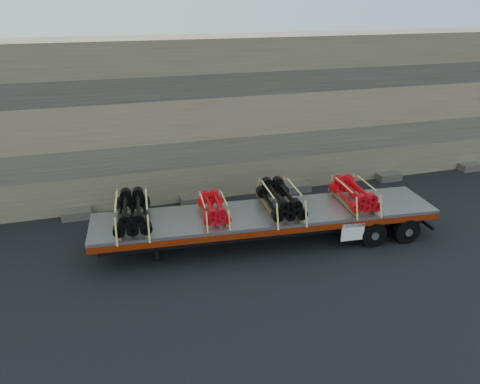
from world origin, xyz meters
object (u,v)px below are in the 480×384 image
at_px(trailer, 266,227).
at_px(bundle_midrear, 281,200).
at_px(bundle_midfront, 214,208).
at_px(bundle_rear, 354,194).
at_px(bundle_front, 132,213).

relative_size(trailer, bundle_midrear, 5.09).
xyz_separation_m(bundle_midfront, bundle_midrear, (2.48, -0.22, 0.11)).
bearing_deg(bundle_rear, bundle_front, -180.00).
bearing_deg(bundle_midfront, bundle_rear, 0.00).
xyz_separation_m(bundle_front, bundle_midfront, (2.81, -0.25, -0.11)).
xyz_separation_m(bundle_front, bundle_rear, (8.18, -0.72, -0.04)).
height_order(trailer, bundle_midrear, bundle_midrear).
bearing_deg(bundle_rear, bundle_midrear, 180.00).
bearing_deg(bundle_midrear, bundle_midfront, -180.00).
relative_size(bundle_front, bundle_rear, 1.11).
bearing_deg(bundle_front, bundle_midfront, 0.00).
xyz_separation_m(trailer, bundle_rear, (3.41, -0.30, 1.03)).
relative_size(bundle_front, bundle_midrear, 1.00).
bearing_deg(bundle_midrear, bundle_rear, -0.00).
bearing_deg(bundle_midfront, trailer, 0.00).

